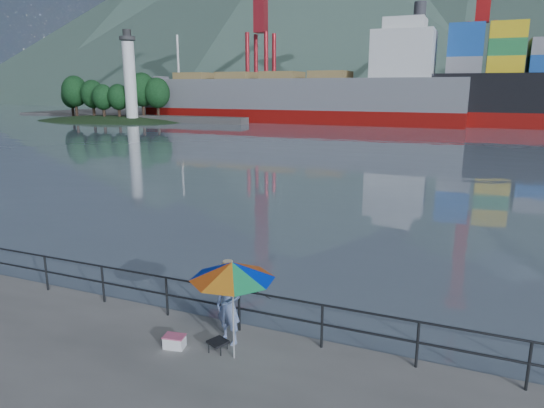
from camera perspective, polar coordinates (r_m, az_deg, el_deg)
The scene contains 10 objects.
harbor_water at distance 137.78m, azimuth 20.66°, elevation 10.37°, with size 500.00×280.00×0.00m, color slate.
far_dock at distance 100.80m, azimuth 25.45°, elevation 9.09°, with size 200.00×40.00×0.40m, color #514F4C.
guardrail at distance 11.97m, azimuth -8.25°, elevation -11.39°, with size 22.00×0.06×1.03m.
lighthouse_islet at distance 92.44m, azimuth -18.64°, elevation 9.56°, with size 48.00×26.40×19.20m.
fisherman at distance 10.90m, azimuth -5.12°, elevation -11.78°, with size 0.64×0.42×1.77m, color navy.
beach_umbrella at distance 9.86m, azimuth -4.69°, elevation -7.81°, with size 2.15×2.15×2.14m.
folding_stool at distance 10.92m, azimuth -6.37°, elevation -16.23°, with size 0.48×0.48×0.24m.
cooler_bag at distance 11.19m, azimuth -11.40°, elevation -15.64°, with size 0.44×0.29×0.25m, color white.
fishing_rod at distance 12.17m, azimuth -3.07°, elevation -13.54°, with size 0.02×0.02×2.14m, color black.
bulk_carrier at distance 84.11m, azimuth 4.05°, elevation 12.49°, with size 55.26×9.56×14.50m.
Camera 1 is at (5.70, -7.55, 5.53)m, focal length 32.00 mm.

